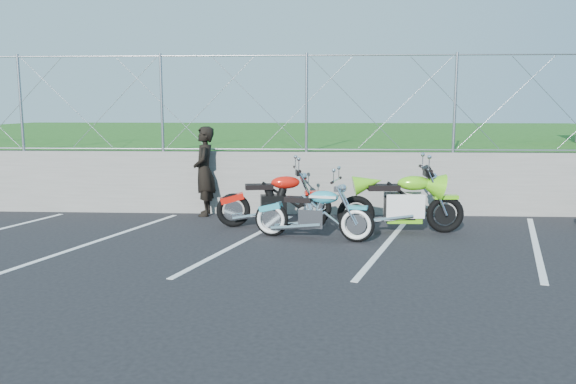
{
  "coord_description": "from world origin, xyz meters",
  "views": [
    {
      "loc": [
        1.21,
        -8.11,
        2.24
      ],
      "look_at": [
        0.73,
        1.3,
        0.79
      ],
      "focal_mm": 35.0,
      "sensor_mm": 36.0,
      "label": 1
    }
  ],
  "objects_px": {
    "naked_orange": "(276,202)",
    "person_standing": "(204,171)",
    "sportbike_green": "(402,205)",
    "cruiser_turquoise": "(315,215)"
  },
  "relations": [
    {
      "from": "naked_orange",
      "to": "sportbike_green",
      "type": "xyz_separation_m",
      "value": [
        2.28,
        -0.46,
        0.04
      ]
    },
    {
      "from": "naked_orange",
      "to": "person_standing",
      "type": "relative_size",
      "value": 1.18
    },
    {
      "from": "naked_orange",
      "to": "sportbike_green",
      "type": "height_order",
      "value": "sportbike_green"
    },
    {
      "from": "naked_orange",
      "to": "person_standing",
      "type": "xyz_separation_m",
      "value": [
        -1.54,
        0.96,
        0.45
      ]
    },
    {
      "from": "sportbike_green",
      "to": "person_standing",
      "type": "relative_size",
      "value": 1.23
    },
    {
      "from": "cruiser_turquoise",
      "to": "person_standing",
      "type": "distance_m",
      "value": 3.06
    },
    {
      "from": "naked_orange",
      "to": "person_standing",
      "type": "height_order",
      "value": "person_standing"
    },
    {
      "from": "naked_orange",
      "to": "sportbike_green",
      "type": "relative_size",
      "value": 0.96
    },
    {
      "from": "sportbike_green",
      "to": "person_standing",
      "type": "xyz_separation_m",
      "value": [
        -3.82,
        1.42,
        0.41
      ]
    },
    {
      "from": "cruiser_turquoise",
      "to": "naked_orange",
      "type": "xyz_separation_m",
      "value": [
        -0.73,
        1.03,
        0.05
      ]
    }
  ]
}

